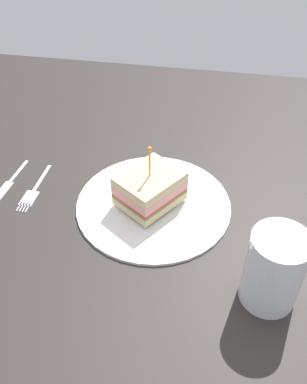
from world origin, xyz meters
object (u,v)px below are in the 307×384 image
plate (154,203)px  sandwich_half_center (150,189)px  knife (6,186)px  fork (33,192)px  drink_glass (273,273)px

plate → sandwich_half_center: 3.18cm
knife → fork: bearing=-97.7°
knife → sandwich_half_center: bearing=-90.7°
plate → sandwich_half_center: (-0.16, 0.58, 3.12)cm
drink_glass → plate: bearing=50.9°
plate → sandwich_half_center: bearing=104.9°
plate → drink_glass: (-14.26, -17.56, 4.41)cm
drink_glass → knife: size_ratio=0.83×
plate → sandwich_half_center: sandwich_half_center is taller
drink_glass → knife: (14.39, 43.00, -4.70)cm
drink_glass → knife: bearing=71.5°
knife → plate: bearing=-90.3°
drink_glass → fork: 40.64cm
fork → knife: (0.68, 5.03, 0.00)cm
sandwich_half_center → knife: sandwich_half_center is taller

